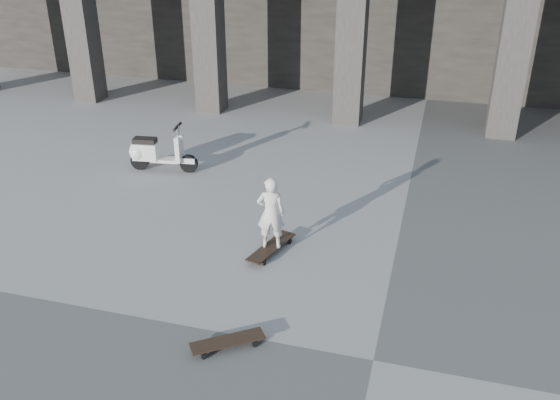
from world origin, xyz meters
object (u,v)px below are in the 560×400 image
(child, at_px, (271,213))
(scooter, at_px, (152,152))
(skateboard_spare, at_px, (228,342))
(longboard, at_px, (271,247))

(child, distance_m, scooter, 4.02)
(skateboard_spare, relative_size, child, 0.75)
(child, bearing_deg, skateboard_spare, 79.82)
(skateboard_spare, xyz_separation_m, scooter, (-3.32, 4.67, 0.30))
(longboard, bearing_deg, scooter, 68.59)
(skateboard_spare, relative_size, scooter, 0.62)
(child, height_order, scooter, child)
(longboard, bearing_deg, child, 15.84)
(child, relative_size, scooter, 0.82)
(child, xyz_separation_m, scooter, (-3.19, 2.43, -0.29))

